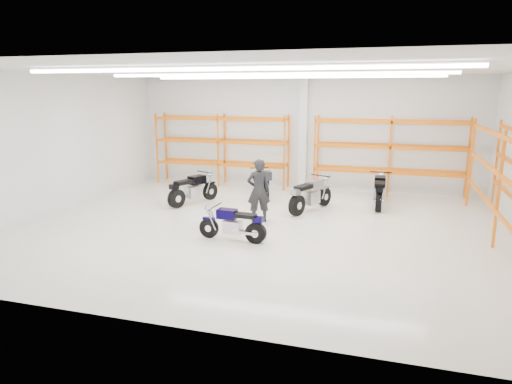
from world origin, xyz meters
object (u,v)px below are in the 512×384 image
(motorcycle_main, at_px, (235,225))
(motorcycle_back_d, at_px, (379,192))
(motorcycle_back_c, at_px, (309,196))
(motorcycle_back_a, at_px, (191,190))
(standing_man, at_px, (259,191))
(structural_column, at_px, (303,133))
(motorcycle_back_b, at_px, (262,183))

(motorcycle_main, relative_size, motorcycle_back_d, 0.84)
(motorcycle_back_c, bearing_deg, motorcycle_main, -110.87)
(motorcycle_back_a, xyz_separation_m, motorcycle_back_c, (4.16, 0.22, 0.02))
(motorcycle_main, distance_m, standing_man, 2.02)
(structural_column, bearing_deg, motorcycle_back_a, -130.31)
(motorcycle_main, distance_m, motorcycle_back_c, 3.86)
(motorcycle_back_d, relative_size, standing_man, 1.17)
(standing_man, bearing_deg, structural_column, -117.43)
(motorcycle_main, relative_size, structural_column, 0.43)
(motorcycle_back_a, bearing_deg, motorcycle_main, -50.49)
(motorcycle_back_c, bearing_deg, motorcycle_back_d, 30.37)
(motorcycle_main, bearing_deg, motorcycle_back_b, 97.46)
(motorcycle_back_a, bearing_deg, motorcycle_back_c, 3.09)
(motorcycle_back_d, bearing_deg, structural_column, 143.79)
(motorcycle_back_c, relative_size, structural_column, 0.48)
(motorcycle_back_b, bearing_deg, motorcycle_main, -82.54)
(motorcycle_back_c, xyz_separation_m, structural_column, (-0.92, 3.59, 1.72))
(motorcycle_back_a, relative_size, motorcycle_back_b, 1.01)
(motorcycle_back_c, height_order, structural_column, structural_column)
(motorcycle_back_a, distance_m, motorcycle_back_d, 6.55)
(motorcycle_back_d, xyz_separation_m, standing_man, (-3.49, -2.96, 0.45))
(motorcycle_back_c, xyz_separation_m, standing_man, (-1.28, -1.66, 0.44))
(standing_man, bearing_deg, motorcycle_back_d, -163.29)
(motorcycle_back_a, xyz_separation_m, motorcycle_back_d, (6.37, 1.52, 0.01))
(motorcycle_back_b, xyz_separation_m, structural_column, (1.11, 2.13, 1.71))
(standing_man, bearing_deg, motorcycle_back_c, -151.17)
(motorcycle_back_b, height_order, motorcycle_back_c, motorcycle_back_c)
(motorcycle_back_a, height_order, standing_man, standing_man)
(motorcycle_back_d, bearing_deg, standing_man, -139.73)
(motorcycle_back_d, bearing_deg, motorcycle_main, -126.19)
(motorcycle_main, relative_size, motorcycle_back_b, 0.93)
(standing_man, xyz_separation_m, structural_column, (0.36, 5.25, 1.28))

